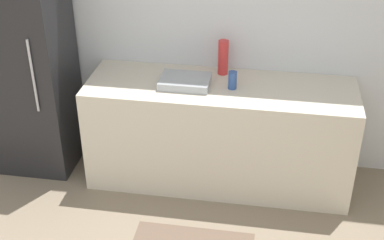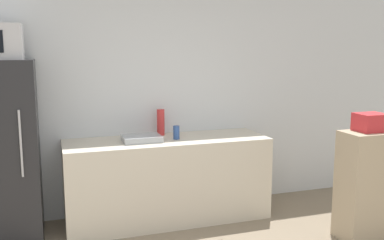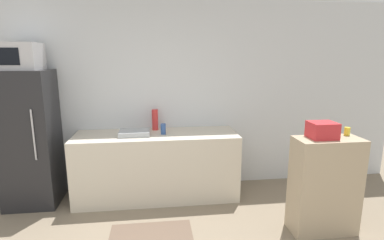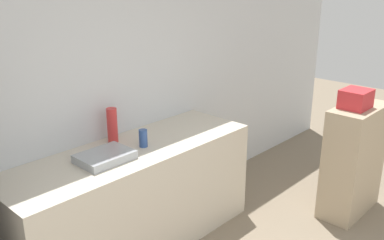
{
  "view_description": "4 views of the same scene",
  "coord_description": "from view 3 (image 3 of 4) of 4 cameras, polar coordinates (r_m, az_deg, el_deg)",
  "views": [
    {
      "loc": [
        0.81,
        -1.37,
        2.72
      ],
      "look_at": [
        0.3,
        1.75,
        0.86
      ],
      "focal_mm": 50.0,
      "sensor_mm": 36.0,
      "label": 1
    },
    {
      "loc": [
        -0.68,
        -1.89,
        1.77
      ],
      "look_at": [
        0.52,
        1.74,
        1.15
      ],
      "focal_mm": 40.0,
      "sensor_mm": 36.0,
      "label": 2
    },
    {
      "loc": [
        0.43,
        -1.48,
        1.86
      ],
      "look_at": [
        0.81,
        1.56,
        1.2
      ],
      "focal_mm": 28.0,
      "sensor_mm": 36.0,
      "label": 3
    },
    {
      "loc": [
        -1.46,
        -0.12,
        2.15
      ],
      "look_at": [
        0.65,
        1.86,
        1.15
      ],
      "focal_mm": 40.0,
      "sensor_mm": 36.0,
      "label": 4
    }
  ],
  "objects": [
    {
      "name": "jar",
      "position": [
        3.54,
        27.44,
        -1.94
      ],
      "size": [
        0.06,
        0.06,
        0.09
      ],
      "primitive_type": "cylinder",
      "color": "yellow",
      "rests_on": "shelf_cabinet"
    },
    {
      "name": "bottle_short",
      "position": [
        3.85,
        -5.5,
        -1.71
      ],
      "size": [
        0.07,
        0.07,
        0.14
      ],
      "primitive_type": "cylinder",
      "color": "#2D4C8C",
      "rests_on": "counter"
    },
    {
      "name": "basket",
      "position": [
        3.31,
        23.57,
        -1.79
      ],
      "size": [
        0.26,
        0.22,
        0.17
      ],
      "primitive_type": "cube",
      "color": "red",
      "rests_on": "shelf_cabinet"
    },
    {
      "name": "shelf_cabinet",
      "position": [
        3.51,
        23.94,
        -11.37
      ],
      "size": [
        0.68,
        0.32,
        1.03
      ],
      "primitive_type": "cube",
      "color": "tan",
      "rests_on": "ground_plane"
    },
    {
      "name": "counter",
      "position": [
        4.03,
        -6.67,
        -8.59
      ],
      "size": [
        2.1,
        0.68,
        0.87
      ],
      "primitive_type": "cube",
      "color": "beige",
      "rests_on": "ground_plane"
    },
    {
      "name": "microwave",
      "position": [
        4.09,
        -29.98,
        10.46
      ],
      "size": [
        0.44,
        0.42,
        0.31
      ],
      "color": "#BCBCC1",
      "rests_on": "refrigerator"
    },
    {
      "name": "kitchen_rug",
      "position": [
        3.37,
        -7.8,
        -21.28
      ],
      "size": [
        0.87,
        0.59,
        0.01
      ],
      "primitive_type": "cube",
      "color": "brown",
      "rests_on": "ground_plane"
    },
    {
      "name": "bottle_tall",
      "position": [
        4.08,
        -7.05,
        0.07
      ],
      "size": [
        0.08,
        0.08,
        0.28
      ],
      "primitive_type": "cylinder",
      "color": "red",
      "rests_on": "counter"
    },
    {
      "name": "wall_back",
      "position": [
        4.2,
        -13.05,
        4.25
      ],
      "size": [
        8.0,
        0.06,
        2.6
      ],
      "primitive_type": "cube",
      "color": "silver",
      "rests_on": "ground_plane"
    },
    {
      "name": "sink_basin",
      "position": [
        3.87,
        -10.89,
        -2.41
      ],
      "size": [
        0.38,
        0.29,
        0.06
      ],
      "primitive_type": "cube",
      "color": "#9EA3A8",
      "rests_on": "counter"
    },
    {
      "name": "refrigerator",
      "position": [
        4.22,
        -28.53,
        -3.21
      ],
      "size": [
        0.62,
        0.6,
        1.69
      ],
      "color": "#232326",
      "rests_on": "ground_plane"
    }
  ]
}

